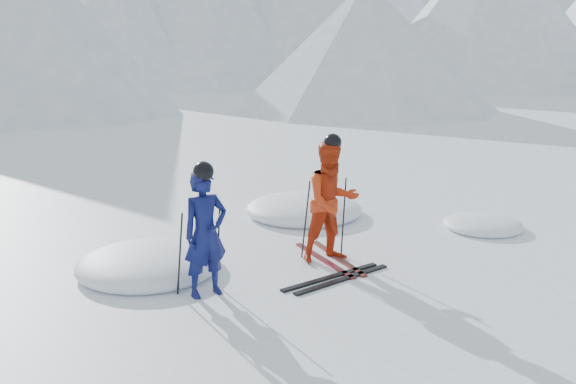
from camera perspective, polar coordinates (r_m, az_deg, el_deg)
name	(u,v)px	position (r m, az deg, el deg)	size (l,w,h in m)	color
ground	(402,258)	(9.47, 10.61, -6.12)	(160.00, 160.00, 0.00)	white
skier_blue	(205,234)	(7.79, -7.73, -3.89)	(0.60, 0.39, 1.64)	#0C124B
skier_red	(332,202)	(9.01, 4.11, -0.92)	(0.88, 0.68, 1.81)	#BB2F0F
pole_blue_left	(180,254)	(7.93, -10.08, -5.75)	(0.02, 0.02, 1.09)	black
pole_blue_right	(218,246)	(8.17, -6.55, -5.05)	(0.02, 0.02, 1.09)	black
pole_red_left	(306,220)	(9.16, 1.67, -2.60)	(0.02, 0.02, 1.20)	black
pole_red_right	(344,217)	(9.36, 5.22, -2.31)	(0.02, 0.02, 1.20)	black
ski_worn_left	(324,260)	(9.21, 3.36, -6.36)	(0.09, 1.70, 0.03)	black
ski_worn_right	(338,258)	(9.32, 4.66, -6.14)	(0.09, 1.70, 0.03)	black
ski_loose_a	(331,277)	(8.55, 4.04, -7.93)	(0.09, 1.70, 0.03)	black
ski_loose_b	(343,279)	(8.48, 5.14, -8.14)	(0.09, 1.70, 0.03)	black
snow_lumps	(301,236)	(10.41, 1.24, -4.10)	(9.22, 6.07, 0.49)	white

